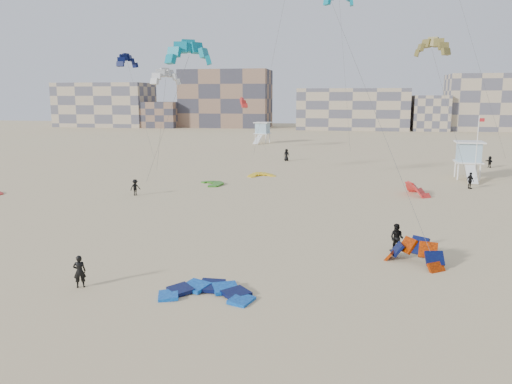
% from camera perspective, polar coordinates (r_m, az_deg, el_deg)
% --- Properties ---
extents(ground, '(320.00, 320.00, 0.00)m').
position_cam_1_polar(ground, '(27.77, -11.70, -9.80)').
color(ground, '#C4B484').
rests_on(ground, ground).
extents(kite_ground_blue, '(4.36, 4.57, 0.98)m').
position_cam_1_polar(kite_ground_blue, '(25.31, -5.62, -11.71)').
color(kite_ground_blue, blue).
rests_on(kite_ground_blue, ground).
extents(kite_ground_orange, '(4.93, 4.91, 3.54)m').
position_cam_1_polar(kite_ground_orange, '(31.09, 17.59, -7.83)').
color(kite_ground_orange, '#D73900').
rests_on(kite_ground_orange, ground).
extents(kite_ground_green, '(4.57, 4.49, 0.62)m').
position_cam_1_polar(kite_ground_green, '(56.05, -5.03, 0.86)').
color(kite_ground_green, '#358116').
rests_on(kite_ground_green, ground).
extents(kite_ground_red_far, '(4.43, 4.39, 3.65)m').
position_cam_1_polar(kite_ground_red_far, '(52.46, 17.95, -0.32)').
color(kite_ground_red_far, red).
rests_on(kite_ground_red_far, ground).
extents(kite_ground_yellow, '(4.30, 4.39, 1.16)m').
position_cam_1_polar(kite_ground_yellow, '(61.71, 0.62, 1.82)').
color(kite_ground_yellow, yellow).
rests_on(kite_ground_yellow, ground).
extents(kitesurfer_main, '(0.74, 0.64, 1.72)m').
position_cam_1_polar(kitesurfer_main, '(27.46, -19.52, -8.55)').
color(kitesurfer_main, black).
rests_on(kitesurfer_main, ground).
extents(kitesurfer_b, '(1.12, 1.05, 1.84)m').
position_cam_1_polar(kitesurfer_b, '(32.76, 15.79, -5.10)').
color(kitesurfer_b, black).
rests_on(kitesurfer_b, ground).
extents(kitesurfer_c, '(1.14, 1.18, 1.62)m').
position_cam_1_polar(kitesurfer_c, '(50.99, -13.64, 0.52)').
color(kitesurfer_c, black).
rests_on(kitesurfer_c, ground).
extents(kitesurfer_d, '(0.86, 1.12, 1.78)m').
position_cam_1_polar(kitesurfer_d, '(57.81, 23.29, 1.21)').
color(kitesurfer_d, black).
rests_on(kitesurfer_d, ground).
extents(kitesurfer_e, '(1.06, 0.91, 1.84)m').
position_cam_1_polar(kitesurfer_e, '(76.56, 3.50, 4.26)').
color(kitesurfer_e, black).
rests_on(kitesurfer_e, ground).
extents(kitesurfer_f, '(0.96, 1.55, 1.59)m').
position_cam_1_polar(kitesurfer_f, '(76.40, 25.14, 3.14)').
color(kitesurfer_f, black).
rests_on(kitesurfer_f, ground).
extents(kite_fly_teal_a, '(8.05, 6.12, 14.35)m').
position_cam_1_polar(kite_fly_teal_a, '(50.79, -7.63, 15.25)').
color(kite_fly_teal_a, '#00759F').
rests_on(kite_fly_teal_a, ground).
extents(kite_fly_grey, '(4.74, 4.73, 11.93)m').
position_cam_1_polar(kite_fly_grey, '(57.80, -10.26, 12.67)').
color(kite_fly_grey, silver).
rests_on(kite_fly_grey, ground).
extents(kite_fly_olive, '(6.24, 7.69, 15.17)m').
position_cam_1_polar(kite_fly_olive, '(59.59, 19.44, 15.18)').
color(kite_fly_olive, brown).
rests_on(kite_fly_olive, ground).
extents(kite_fly_navy, '(9.56, 10.27, 15.47)m').
position_cam_1_polar(kite_fly_navy, '(83.97, -14.50, 14.19)').
color(kite_fly_navy, '#07153F').
rests_on(kite_fly_navy, ground).
extents(kite_fly_red, '(8.18, 12.29, 8.95)m').
position_cam_1_polar(kite_fly_red, '(92.46, -1.42, 10.07)').
color(kite_fly_red, red).
rests_on(kite_fly_red, ground).
extents(lifeguard_tower_near, '(3.34, 6.21, 4.49)m').
position_cam_1_polar(lifeguard_tower_near, '(64.53, 23.09, 3.35)').
color(lifeguard_tower_near, white).
rests_on(lifeguard_tower_near, ground).
extents(lifeguard_tower_far, '(3.60, 6.27, 4.38)m').
position_cam_1_polar(lifeguard_tower_far, '(106.06, 0.75, 6.79)').
color(lifeguard_tower_far, white).
rests_on(lifeguard_tower_far, ground).
extents(flagpole, '(0.62, 0.10, 7.65)m').
position_cam_1_polar(flagpole, '(60.63, 23.92, 4.57)').
color(flagpole, white).
rests_on(flagpole, ground).
extents(condo_west_a, '(30.00, 15.00, 14.00)m').
position_cam_1_polar(condo_west_a, '(173.61, -16.87, 9.51)').
color(condo_west_a, tan).
rests_on(condo_west_a, ground).
extents(condo_west_b, '(28.00, 14.00, 18.00)m').
position_cam_1_polar(condo_west_b, '(162.97, -3.45, 10.60)').
color(condo_west_b, '#7C5E4B').
rests_on(condo_west_b, ground).
extents(condo_mid, '(32.00, 16.00, 12.00)m').
position_cam_1_polar(condo_mid, '(153.96, 10.96, 9.29)').
color(condo_mid, tan).
rests_on(condo_mid, ground).
extents(condo_east, '(26.00, 14.00, 16.00)m').
position_cam_1_polar(condo_east, '(160.91, 25.56, 9.21)').
color(condo_east, tan).
rests_on(condo_east, ground).
extents(condo_fill_left, '(12.00, 10.00, 8.00)m').
position_cam_1_polar(condo_fill_left, '(163.53, -10.84, 8.67)').
color(condo_fill_left, '#7C5E4B').
rests_on(condo_fill_left, ground).
extents(condo_fill_right, '(10.00, 10.00, 10.00)m').
position_cam_1_polar(condo_fill_right, '(153.54, 19.27, 8.51)').
color(condo_fill_right, tan).
rests_on(condo_fill_right, ground).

